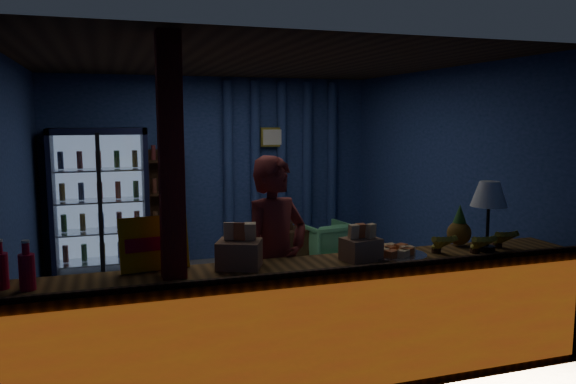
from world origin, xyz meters
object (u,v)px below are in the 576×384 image
at_px(green_chair, 326,243).
at_px(pastry_tray, 396,254).
at_px(table_lamp, 489,197).
at_px(shopkeeper, 276,262).

relative_size(green_chair, pastry_tray, 1.35).
relative_size(green_chair, table_lamp, 1.12).
bearing_deg(pastry_tray, green_chair, 77.37).
xyz_separation_m(pastry_tray, table_lamp, (0.79, -0.06, 0.42)).
bearing_deg(pastry_tray, table_lamp, -4.53).
height_order(shopkeeper, table_lamp, shopkeeper).
xyz_separation_m(shopkeeper, pastry_tray, (0.86, -0.44, 0.11)).
relative_size(shopkeeper, table_lamp, 3.01).
xyz_separation_m(shopkeeper, green_chair, (1.59, 2.85, -0.57)).
bearing_deg(table_lamp, pastry_tray, 175.47).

